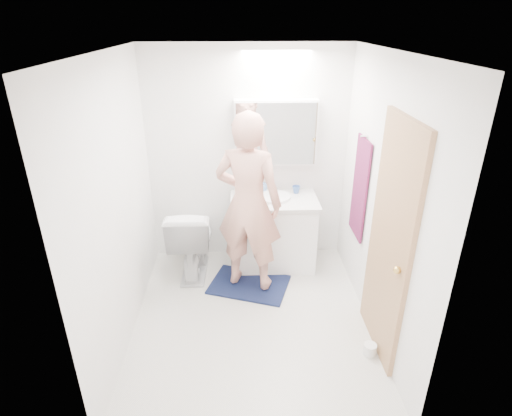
{
  "coord_description": "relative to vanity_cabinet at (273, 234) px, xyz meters",
  "views": [
    {
      "loc": [
        -0.1,
        -3.13,
        2.62
      ],
      "look_at": [
        0.05,
        0.25,
        1.05
      ],
      "focal_mm": 28.96,
      "sensor_mm": 36.0,
      "label": 1
    }
  ],
  "objects": [
    {
      "name": "floor",
      "position": [
        -0.28,
        -0.96,
        -0.39
      ],
      "size": [
        2.5,
        2.5,
        0.0
      ],
      "primitive_type": "plane",
      "color": "silver",
      "rests_on": "ground"
    },
    {
      "name": "ceiling",
      "position": [
        -0.28,
        -0.96,
        2.01
      ],
      "size": [
        2.5,
        2.5,
        0.0
      ],
      "primitive_type": "plane",
      "rotation": [
        3.14,
        0.0,
        0.0
      ],
      "color": "white",
      "rests_on": "floor"
    },
    {
      "name": "wall_back",
      "position": [
        -0.28,
        0.29,
        0.81
      ],
      "size": [
        2.5,
        0.0,
        2.5
      ],
      "primitive_type": "plane",
      "rotation": [
        1.57,
        0.0,
        0.0
      ],
      "color": "white",
      "rests_on": "floor"
    },
    {
      "name": "wall_front",
      "position": [
        -0.28,
        -2.21,
        0.81
      ],
      "size": [
        2.5,
        0.0,
        2.5
      ],
      "primitive_type": "plane",
      "rotation": [
        -1.57,
        0.0,
        0.0
      ],
      "color": "white",
      "rests_on": "floor"
    },
    {
      "name": "wall_left",
      "position": [
        -1.38,
        -0.96,
        0.81
      ],
      "size": [
        0.0,
        2.5,
        2.5
      ],
      "primitive_type": "plane",
      "rotation": [
        1.57,
        0.0,
        1.57
      ],
      "color": "white",
      "rests_on": "floor"
    },
    {
      "name": "wall_right",
      "position": [
        0.82,
        -0.96,
        0.81
      ],
      "size": [
        0.0,
        2.5,
        2.5
      ],
      "primitive_type": "plane",
      "rotation": [
        1.57,
        0.0,
        -1.57
      ],
      "color": "white",
      "rests_on": "floor"
    },
    {
      "name": "vanity_cabinet",
      "position": [
        0.0,
        0.0,
        0.0
      ],
      "size": [
        0.9,
        0.55,
        0.78
      ],
      "primitive_type": "cube",
      "color": "white",
      "rests_on": "floor"
    },
    {
      "name": "countertop",
      "position": [
        0.0,
        -0.0,
        0.41
      ],
      "size": [
        0.95,
        0.58,
        0.04
      ],
      "primitive_type": "cube",
      "color": "silver",
      "rests_on": "vanity_cabinet"
    },
    {
      "name": "sink_basin",
      "position": [
        0.0,
        0.03,
        0.45
      ],
      "size": [
        0.36,
        0.36,
        0.03
      ],
      "primitive_type": "cylinder",
      "color": "white",
      "rests_on": "countertop"
    },
    {
      "name": "faucet",
      "position": [
        0.0,
        0.22,
        0.51
      ],
      "size": [
        0.02,
        0.02,
        0.16
      ],
      "primitive_type": "cylinder",
      "color": "silver",
      "rests_on": "countertop"
    },
    {
      "name": "medicine_cabinet",
      "position": [
        0.02,
        0.21,
        1.11
      ],
      "size": [
        0.88,
        0.14,
        0.7
      ],
      "primitive_type": "cube",
      "color": "white",
      "rests_on": "wall_back"
    },
    {
      "name": "mirror_panel",
      "position": [
        0.02,
        0.13,
        1.11
      ],
      "size": [
        0.84,
        0.01,
        0.66
      ],
      "primitive_type": "cube",
      "color": "silver",
      "rests_on": "medicine_cabinet"
    },
    {
      "name": "toilet",
      "position": [
        -0.91,
        -0.11,
        0.02
      ],
      "size": [
        0.47,
        0.81,
        0.82
      ],
      "primitive_type": "imported",
      "rotation": [
        0.0,
        0.0,
        3.13
      ],
      "color": "white",
      "rests_on": "floor"
    },
    {
      "name": "bath_rug",
      "position": [
        -0.29,
        -0.43,
        -0.38
      ],
      "size": [
        0.93,
        0.78,
        0.02
      ],
      "primitive_type": "cube",
      "rotation": [
        0.0,
        0.0,
        -0.32
      ],
      "color": "#142341",
      "rests_on": "floor"
    },
    {
      "name": "person",
      "position": [
        -0.29,
        -0.43,
        0.57
      ],
      "size": [
        0.77,
        0.63,
        1.83
      ],
      "primitive_type": "imported",
      "rotation": [
        0.0,
        0.0,
        2.82
      ],
      "color": "tan",
      "rests_on": "bath_rug"
    },
    {
      "name": "door",
      "position": [
        0.8,
        -1.31,
        0.61
      ],
      "size": [
        0.04,
        0.8,
        2.0
      ],
      "primitive_type": "cube",
      "color": "tan",
      "rests_on": "wall_right"
    },
    {
      "name": "door_knob",
      "position": [
        0.76,
        -1.61,
        0.56
      ],
      "size": [
        0.06,
        0.06,
        0.06
      ],
      "primitive_type": "sphere",
      "color": "gold",
      "rests_on": "door"
    },
    {
      "name": "towel",
      "position": [
        0.8,
        -0.41,
        0.71
      ],
      "size": [
        0.02,
        0.42,
        1.0
      ],
      "primitive_type": "cube",
      "color": "#1D143F",
      "rests_on": "wall_right"
    },
    {
      "name": "towel_hook",
      "position": [
        0.79,
        -0.41,
        1.23
      ],
      "size": [
        0.07,
        0.02,
        0.02
      ],
      "primitive_type": "cylinder",
      "rotation": [
        0.0,
        1.57,
        0.0
      ],
      "color": "silver",
      "rests_on": "wall_right"
    },
    {
      "name": "soap_bottle_a",
      "position": [
        -0.34,
        0.15,
        0.53
      ],
      "size": [
        0.1,
        0.1,
        0.2
      ],
      "primitive_type": "imported",
      "rotation": [
        0.0,
        0.0,
        0.44
      ],
      "color": "beige",
      "rests_on": "countertop"
    },
    {
      "name": "soap_bottle_b",
      "position": [
        -0.12,
        0.18,
        0.52
      ],
      "size": [
        0.11,
        0.11,
        0.17
      ],
      "primitive_type": "imported",
      "rotation": [
        0.0,
        0.0,
        -0.83
      ],
      "color": "#5F93CC",
      "rests_on": "countertop"
    },
    {
      "name": "toothbrush_cup",
      "position": [
        0.26,
        0.16,
        0.47
      ],
      "size": [
        0.11,
        0.11,
        0.08
      ],
      "primitive_type": "imported",
      "rotation": [
        0.0,
        0.0,
        0.33
      ],
      "color": "#3860AA",
      "rests_on": "countertop"
    },
    {
      "name": "toilet_paper_roll",
      "position": [
        0.71,
        -1.46,
        -0.34
      ],
      "size": [
        0.11,
        0.11,
        0.1
      ],
      "primitive_type": "cylinder",
      "color": "white",
      "rests_on": "floor"
    }
  ]
}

